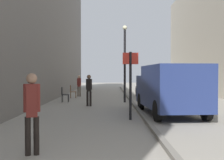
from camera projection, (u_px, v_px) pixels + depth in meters
ground_plane at (106, 106)px, 14.35m from camera, size 80.00×80.00×0.00m
kerb_strip at (134, 105)px, 14.36m from camera, size 0.16×40.00×0.12m
pedestrian_main_foreground at (32, 108)px, 5.61m from camera, size 0.34×0.25×1.77m
pedestrian_mid_block at (89, 88)px, 14.23m from camera, size 0.34×0.23×1.72m
pedestrian_far_crossing at (79, 84)px, 20.44m from camera, size 0.32×0.22×1.66m
delivery_van at (170, 88)px, 11.27m from camera, size 2.37×5.01×2.12m
parked_car at (150, 88)px, 19.51m from camera, size 1.92×4.24×1.45m
street_sign_post at (130, 80)px, 9.97m from camera, size 0.60×0.10×2.60m
lamp_post at (125, 58)px, 16.14m from camera, size 0.28×0.28×4.76m
cafe_chair_near_window at (64, 93)px, 16.23m from camera, size 0.46×0.46×0.94m
cafe_chair_by_doorway at (72, 91)px, 18.97m from camera, size 0.52×0.52×0.94m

